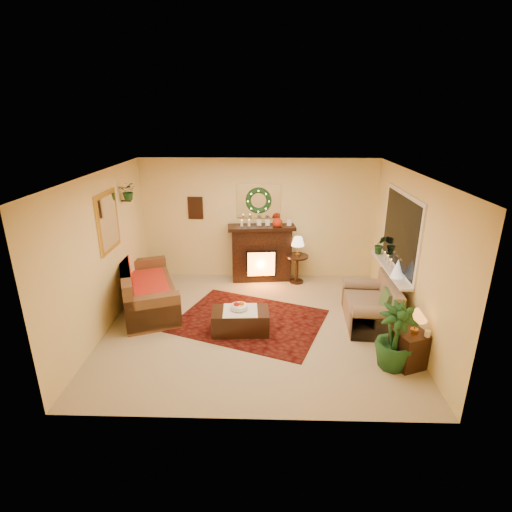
{
  "coord_description": "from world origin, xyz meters",
  "views": [
    {
      "loc": [
        0.19,
        -6.09,
        3.49
      ],
      "look_at": [
        0.0,
        0.35,
        1.15
      ],
      "focal_mm": 28.0,
      "sensor_mm": 36.0,
      "label": 1
    }
  ],
  "objects_px": {
    "loveseat": "(370,300)",
    "coffee_table": "(240,321)",
    "side_table_round": "(297,268)",
    "sofa": "(148,286)",
    "fireplace": "(261,256)",
    "end_table_square": "(409,348)"
  },
  "relations": [
    {
      "from": "fireplace",
      "to": "coffee_table",
      "type": "height_order",
      "value": "fireplace"
    },
    {
      "from": "side_table_round",
      "to": "coffee_table",
      "type": "relative_size",
      "value": 0.66
    },
    {
      "from": "sofa",
      "to": "coffee_table",
      "type": "xyz_separation_m",
      "value": [
        1.79,
        -0.88,
        -0.22
      ]
    },
    {
      "from": "side_table_round",
      "to": "loveseat",
      "type": "bearing_deg",
      "value": -56.14
    },
    {
      "from": "side_table_round",
      "to": "fireplace",
      "type": "bearing_deg",
      "value": 168.63
    },
    {
      "from": "sofa",
      "to": "loveseat",
      "type": "height_order",
      "value": "sofa"
    },
    {
      "from": "sofa",
      "to": "side_table_round",
      "type": "relative_size",
      "value": 3.36
    },
    {
      "from": "loveseat",
      "to": "end_table_square",
      "type": "xyz_separation_m",
      "value": [
        0.28,
        -1.25,
        -0.15
      ]
    },
    {
      "from": "loveseat",
      "to": "coffee_table",
      "type": "bearing_deg",
      "value": -166.27
    },
    {
      "from": "fireplace",
      "to": "loveseat",
      "type": "relative_size",
      "value": 0.93
    },
    {
      "from": "loveseat",
      "to": "side_table_round",
      "type": "bearing_deg",
      "value": 127.46
    },
    {
      "from": "sofa",
      "to": "coffee_table",
      "type": "distance_m",
      "value": 2.01
    },
    {
      "from": "loveseat",
      "to": "coffee_table",
      "type": "height_order",
      "value": "loveseat"
    },
    {
      "from": "sofa",
      "to": "coffee_table",
      "type": "height_order",
      "value": "sofa"
    },
    {
      "from": "side_table_round",
      "to": "sofa",
      "type": "bearing_deg",
      "value": -156.82
    },
    {
      "from": "fireplace",
      "to": "loveseat",
      "type": "height_order",
      "value": "fireplace"
    },
    {
      "from": "coffee_table",
      "to": "sofa",
      "type": "bearing_deg",
      "value": 150.36
    },
    {
      "from": "loveseat",
      "to": "end_table_square",
      "type": "bearing_deg",
      "value": -73.85
    },
    {
      "from": "fireplace",
      "to": "coffee_table",
      "type": "relative_size",
      "value": 1.34
    },
    {
      "from": "sofa",
      "to": "end_table_square",
      "type": "distance_m",
      "value": 4.63
    },
    {
      "from": "end_table_square",
      "to": "sofa",
      "type": "bearing_deg",
      "value": 158.05
    },
    {
      "from": "coffee_table",
      "to": "side_table_round",
      "type": "bearing_deg",
      "value": 59.6
    }
  ]
}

